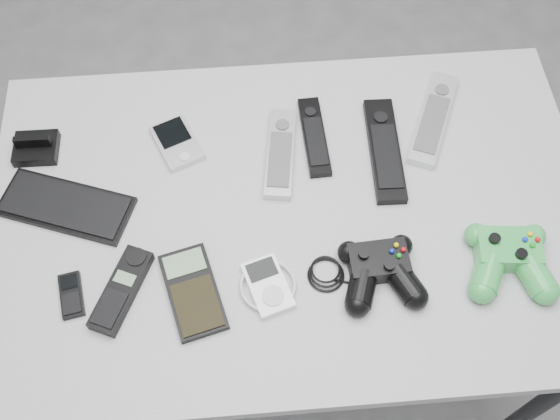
{
  "coord_description": "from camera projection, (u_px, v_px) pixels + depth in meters",
  "views": [
    {
      "loc": [
        -0.09,
        -0.56,
        1.89
      ],
      "look_at": [
        -0.04,
        0.05,
        0.81
      ],
      "focal_mm": 42.0,
      "sensor_mm": 36.0,
      "label": 1
    }
  ],
  "objects": [
    {
      "name": "calculator",
      "position": [
        193.0,
        292.0,
        1.18
      ],
      "size": [
        0.13,
        0.19,
        0.02
      ],
      "primitive_type": "cube",
      "rotation": [
        0.0,
        0.0,
        0.25
      ],
      "color": "black",
      "rests_on": "desk"
    },
    {
      "name": "pda",
      "position": [
        177.0,
        143.0,
        1.34
      ],
      "size": [
        0.12,
        0.14,
        0.02
      ],
      "primitive_type": "cube",
      "rotation": [
        0.0,
        0.0,
        0.4
      ],
      "color": "#B6B7BE",
      "rests_on": "desk"
    },
    {
      "name": "remote_black_b",
      "position": [
        385.0,
        149.0,
        1.33
      ],
      "size": [
        0.07,
        0.25,
        0.02
      ],
      "primitive_type": "cube",
      "rotation": [
        0.0,
        0.0,
        -0.03
      ],
      "color": "black",
      "rests_on": "desk"
    },
    {
      "name": "pda_keyboard",
      "position": [
        66.0,
        206.0,
        1.26
      ],
      "size": [
        0.28,
        0.19,
        0.02
      ],
      "primitive_type": "cube",
      "rotation": [
        0.0,
        0.0,
        -0.36
      ],
      "color": "black",
      "rests_on": "desk"
    },
    {
      "name": "dock_bracket",
      "position": [
        34.0,
        145.0,
        1.32
      ],
      "size": [
        0.09,
        0.08,
        0.05
      ],
      "primitive_type": "cube",
      "rotation": [
        0.0,
        0.0,
        -0.01
      ],
      "color": "black",
      "rests_on": "desk"
    },
    {
      "name": "controller_green",
      "position": [
        509.0,
        257.0,
        1.19
      ],
      "size": [
        0.18,
        0.19,
        0.06
      ],
      "primitive_type": null,
      "rotation": [
        0.0,
        0.0,
        -0.1
      ],
      "color": "#278F3C",
      "rests_on": "desk"
    },
    {
      "name": "mobile_phone",
      "position": [
        71.0,
        295.0,
        1.17
      ],
      "size": [
        0.05,
        0.09,
        0.01
      ],
      "primitive_type": "cube",
      "rotation": [
        0.0,
        0.0,
        0.19
      ],
      "color": "black",
      "rests_on": "desk"
    },
    {
      "name": "remote_silver_b",
      "position": [
        433.0,
        118.0,
        1.36
      ],
      "size": [
        0.15,
        0.24,
        0.02
      ],
      "primitive_type": "cube",
      "rotation": [
        0.0,
        0.0,
        -0.42
      ],
      "color": "silver",
      "rests_on": "desk"
    },
    {
      "name": "mp3_player",
      "position": [
        268.0,
        286.0,
        1.18
      ],
      "size": [
        0.13,
        0.14,
        0.02
      ],
      "primitive_type": "cube",
      "rotation": [
        0.0,
        0.0,
        0.3
      ],
      "color": "white",
      "rests_on": "desk"
    },
    {
      "name": "remote_silver_a",
      "position": [
        280.0,
        153.0,
        1.32
      ],
      "size": [
        0.08,
        0.22,
        0.02
      ],
      "primitive_type": "cube",
      "rotation": [
        0.0,
        0.0,
        -0.14
      ],
      "color": "#B6B7BE",
      "rests_on": "desk"
    },
    {
      "name": "floor",
      "position": [
        295.0,
        359.0,
        1.92
      ],
      "size": [
        3.5,
        3.5,
        0.0
      ],
      "primitive_type": "plane",
      "color": "slate",
      "rests_on": "ground"
    },
    {
      "name": "desk",
      "position": [
        291.0,
        228.0,
        1.33
      ],
      "size": [
        1.17,
        0.76,
        0.79
      ],
      "color": "gray",
      "rests_on": "floor"
    },
    {
      "name": "controller_black",
      "position": [
        380.0,
        269.0,
        1.18
      ],
      "size": [
        0.26,
        0.17,
        0.05
      ],
      "primitive_type": null,
      "rotation": [
        0.0,
        0.0,
        0.05
      ],
      "color": "black",
      "rests_on": "desk"
    },
    {
      "name": "cordless_handset",
      "position": [
        121.0,
        290.0,
        1.17
      ],
      "size": [
        0.12,
        0.17,
        0.03
      ],
      "primitive_type": "cube",
      "rotation": [
        0.0,
        0.0,
        -0.42
      ],
      "color": "black",
      "rests_on": "desk"
    },
    {
      "name": "remote_black_a",
      "position": [
        314.0,
        136.0,
        1.34
      ],
      "size": [
        0.05,
        0.19,
        0.02
      ],
      "primitive_type": "cube",
      "rotation": [
        0.0,
        0.0,
        0.04
      ],
      "color": "black",
      "rests_on": "desk"
    }
  ]
}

